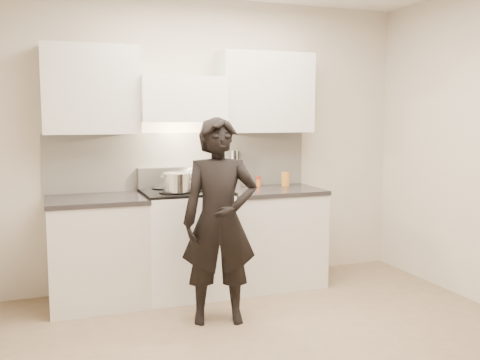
% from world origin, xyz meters
% --- Properties ---
extents(ground_plane, '(4.00, 4.00, 0.00)m').
position_xyz_m(ground_plane, '(0.00, 0.00, 0.00)').
color(ground_plane, '#8C7358').
extents(room_shell, '(4.04, 3.54, 2.70)m').
position_xyz_m(room_shell, '(-0.06, 0.37, 1.60)').
color(room_shell, beige).
rests_on(room_shell, ground).
extents(stove, '(0.76, 0.65, 0.96)m').
position_xyz_m(stove, '(-0.30, 1.42, 0.47)').
color(stove, white).
rests_on(stove, ground).
extents(counter_right, '(0.92, 0.67, 0.92)m').
position_xyz_m(counter_right, '(0.53, 1.43, 0.46)').
color(counter_right, silver).
rests_on(counter_right, ground).
extents(counter_left, '(0.82, 0.67, 0.92)m').
position_xyz_m(counter_left, '(-1.08, 1.43, 0.46)').
color(counter_left, silver).
rests_on(counter_left, ground).
extents(wok, '(0.34, 0.41, 0.27)m').
position_xyz_m(wok, '(-0.10, 1.56, 1.05)').
color(wok, silver).
rests_on(wok, stove).
extents(stock_pot, '(0.32, 0.31, 0.16)m').
position_xyz_m(stock_pot, '(-0.41, 1.28, 1.04)').
color(stock_pot, silver).
rests_on(stock_pot, stove).
extents(utensil_crock, '(0.13, 0.13, 0.36)m').
position_xyz_m(utensil_crock, '(0.26, 1.67, 1.03)').
color(utensil_crock, '#A1A1A1').
rests_on(utensil_crock, counter_right).
extents(spice_jar, '(0.04, 0.04, 0.09)m').
position_xyz_m(spice_jar, '(0.49, 1.65, 0.97)').
color(spice_jar, orange).
rests_on(spice_jar, counter_right).
extents(oil_glass, '(0.08, 0.08, 0.14)m').
position_xyz_m(oil_glass, '(0.75, 1.57, 0.99)').
color(oil_glass, '#BF7926').
rests_on(oil_glass, counter_right).
extents(person, '(0.66, 0.51, 1.59)m').
position_xyz_m(person, '(-0.22, 0.68, 0.80)').
color(person, black).
rests_on(person, ground).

